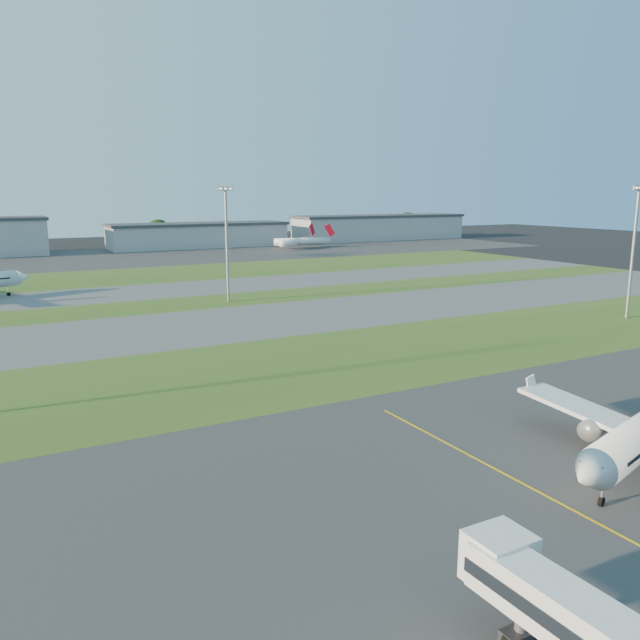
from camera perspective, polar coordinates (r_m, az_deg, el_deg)
ground at (r=48.93m, az=21.97°, el=-19.21°), size 700.00×700.00×0.00m
apron_near at (r=48.93m, az=21.97°, el=-19.21°), size 300.00×70.00×0.01m
grass_strip_a at (r=88.25m, az=-4.89°, el=-4.55°), size 300.00×34.00×0.01m
taxiway_a at (r=118.39m, az=-11.31°, el=-0.59°), size 300.00×32.00×0.01m
grass_strip_b at (r=142.07m, az=-14.32°, el=1.27°), size 300.00×18.00×0.01m
taxiway_b at (r=163.23m, az=-16.25°, el=2.46°), size 300.00×26.00×0.01m
grass_strip_c at (r=195.33m, az=-18.35°, el=3.75°), size 300.00×40.00×0.01m
apron_far at (r=254.28m, az=-20.81°, el=5.25°), size 400.00×80.00×0.01m
yellow_line at (r=52.50m, az=25.64°, el=-17.32°), size 0.25×60.00×0.02m
mini_jet_near at (r=281.85m, az=-2.07°, el=7.19°), size 25.29×16.43×9.48m
mini_jet_far at (r=283.34m, az=-1.59°, el=7.22°), size 28.41×8.00×9.48m
light_mast_centre at (r=142.75m, az=-8.53°, el=7.54°), size 3.20×0.70×25.80m
light_mast_east at (r=136.48m, az=26.76°, el=6.27°), size 3.20×0.70×25.80m
hangar_east at (r=295.12m, az=-11.02°, el=7.64°), size 81.60×23.00×11.20m
hangar_far_east at (r=338.82m, az=5.48°, el=8.44°), size 96.90×23.00×13.20m
tree_mid_west at (r=292.76m, az=-25.92°, el=6.72°), size 9.90×9.90×10.80m
tree_mid_east at (r=304.43m, az=-14.55°, el=7.82°), size 11.55×11.55×12.60m
tree_east at (r=328.94m, az=-1.56°, el=8.31°), size 10.45×10.45×11.40m
tree_far_east at (r=369.10m, az=8.00°, el=8.75°), size 12.65×12.65×13.80m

